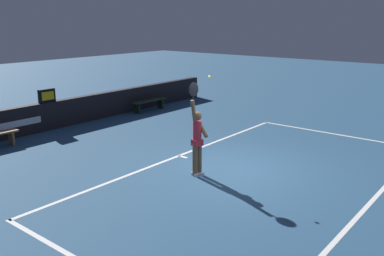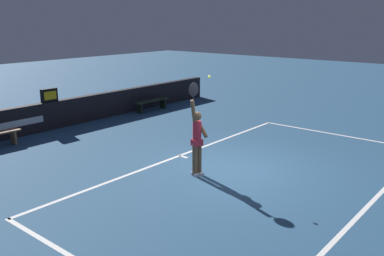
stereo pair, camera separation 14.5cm
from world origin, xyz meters
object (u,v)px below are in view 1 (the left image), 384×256
at_px(courtside_bench_far, 149,102).
at_px(speed_display, 47,96).
at_px(tennis_player, 197,138).
at_px(tennis_ball, 209,77).

bearing_deg(courtside_bench_far, speed_display, 172.59).
relative_size(tennis_player, courtside_bench_far, 1.30).
height_order(tennis_ball, courtside_bench_far, tennis_ball).
distance_m(speed_display, courtside_bench_far, 4.53).
height_order(speed_display, tennis_player, tennis_player).
xyz_separation_m(speed_display, tennis_player, (-0.25, -6.82, -0.24)).
xyz_separation_m(tennis_player, tennis_ball, (0.35, -0.09, 1.47)).
bearing_deg(tennis_ball, courtside_bench_far, 55.75).
height_order(speed_display, tennis_ball, tennis_ball).
bearing_deg(courtside_bench_far, tennis_player, -126.77).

